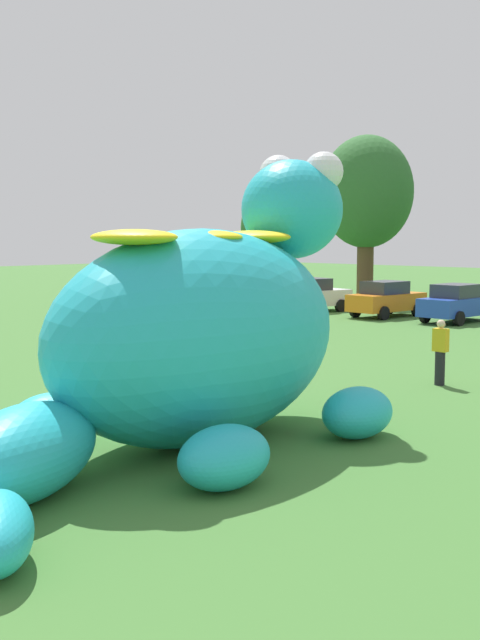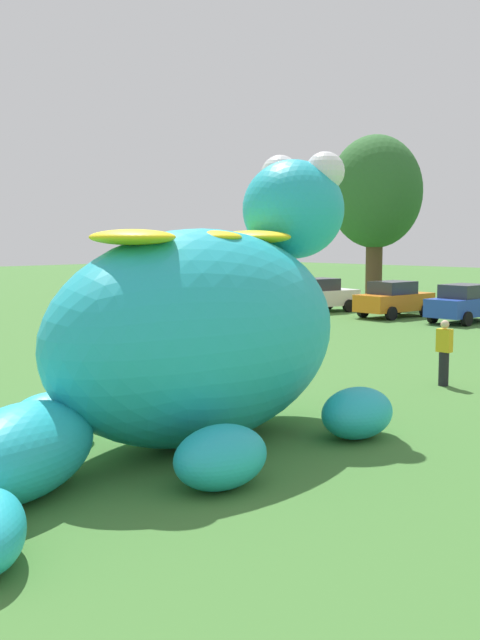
% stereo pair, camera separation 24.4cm
% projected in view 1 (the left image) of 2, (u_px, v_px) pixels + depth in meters
% --- Properties ---
extents(ground_plane, '(160.00, 160.00, 0.00)m').
position_uv_depth(ground_plane, '(113.00, 444.00, 14.42)').
color(ground_plane, '#427533').
extents(giant_inflatable_creature, '(6.55, 10.68, 5.64)m').
position_uv_depth(giant_inflatable_creature, '(203.00, 333.00, 14.43)').
color(giant_inflatable_creature, '#23B2C6').
rests_on(giant_inflatable_creature, ground).
extents(car_white, '(2.61, 4.38, 1.72)m').
position_uv_depth(car_white, '(310.00, 295.00, 39.56)').
color(car_white, white).
rests_on(car_white, ground).
extents(car_orange, '(2.22, 4.24, 1.72)m').
position_uv_depth(car_orange, '(386.00, 299.00, 37.09)').
color(car_orange, orange).
rests_on(car_orange, ground).
extents(car_blue, '(2.08, 4.17, 1.72)m').
position_uv_depth(car_blue, '(457.00, 303.00, 34.80)').
color(car_blue, '#2347B7').
rests_on(car_blue, ground).
extents(tree_far_left, '(3.79, 3.79, 6.72)m').
position_uv_depth(tree_far_left, '(269.00, 228.00, 52.47)').
color(tree_far_left, brown).
rests_on(tree_far_left, ground).
extents(tree_left, '(5.49, 5.49, 9.75)m').
position_uv_depth(tree_left, '(366.00, 193.00, 45.53)').
color(tree_left, brown).
rests_on(tree_left, ground).
extents(spectator_mid_field, '(0.38, 0.26, 1.71)m').
position_uv_depth(spectator_mid_field, '(440.00, 353.00, 20.06)').
color(spectator_mid_field, black).
rests_on(spectator_mid_field, ground).
extents(spectator_by_cars, '(0.38, 0.26, 1.71)m').
position_uv_depth(spectator_by_cars, '(270.00, 316.00, 29.35)').
color(spectator_by_cars, '#2D334C').
rests_on(spectator_by_cars, ground).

